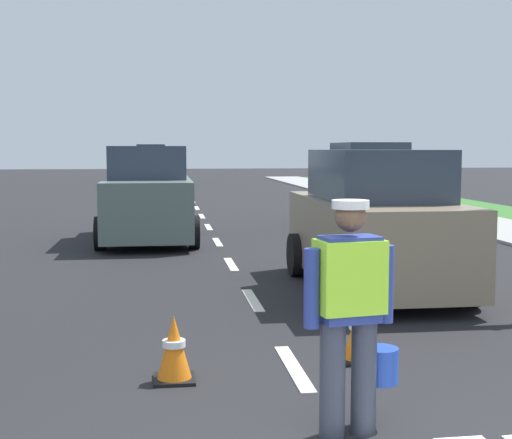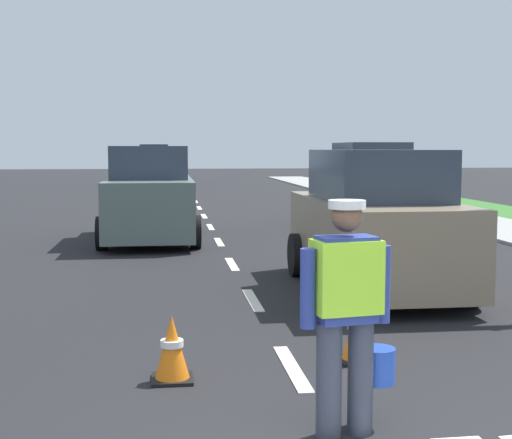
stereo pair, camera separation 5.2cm
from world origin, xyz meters
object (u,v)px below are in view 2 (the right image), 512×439
Objects in this scene: car_oncoming_third at (154,166)px; car_outgoing_ahead at (375,226)px; car_parked_far at (369,188)px; road_worker at (348,306)px; car_oncoming_lead at (150,197)px; traffic_cone_far at (172,348)px; traffic_cone_near at (358,331)px.

car_outgoing_ahead is at bearing -83.45° from car_oncoming_third.
car_outgoing_ahead is 8.39m from car_parked_far.
road_worker is 35.94m from car_oncoming_third.
road_worker is at bearing -81.77° from car_oncoming_lead.
traffic_cone_far is 0.13× the size of car_oncoming_lead.
traffic_cone_far is 9.71m from car_oncoming_lead.
car_parked_far is (2.26, 8.08, 0.08)m from car_outgoing_ahead.
car_oncoming_third is (-5.80, 22.78, 0.04)m from car_parked_far.
car_oncoming_third is at bearing 104.28° from car_parked_far.
traffic_cone_near is at bearing 11.38° from traffic_cone_far.
car_oncoming_lead is (-1.59, 11.02, 0.04)m from road_worker.
road_worker is at bearing -108.63° from car_outgoing_ahead.
car_parked_far reaches higher than car_oncoming_lead.
car_oncoming_lead is at bearing 98.23° from road_worker.
car_oncoming_lead is 24.87m from car_oncoming_third.
road_worker is 11.14m from car_oncoming_lead.
car_oncoming_third is at bearing 93.99° from traffic_cone_near.
road_worker is 5.31m from car_outgoing_ahead.
car_outgoing_ahead is (1.70, 5.04, -0.00)m from road_worker.
traffic_cone_near is 34.29m from car_oncoming_third.
car_outgoing_ahead reaches higher than traffic_cone_near.
road_worker is 1.92m from traffic_cone_far.
traffic_cone_near is at bearing -86.01° from car_oncoming_third.
car_oncoming_lead reaches higher than car_outgoing_ahead.
traffic_cone_near is at bearing -109.08° from car_outgoing_ahead.
car_outgoing_ahead is 6.83m from car_oncoming_lead.
road_worker is 1.89m from traffic_cone_near.
traffic_cone_near is at bearing 72.27° from road_worker.
car_oncoming_lead reaches higher than traffic_cone_far.
car_parked_far is 23.51m from car_oncoming_third.
traffic_cone_near is 3.59m from car_outgoing_ahead.
car_oncoming_third is at bearing 92.94° from road_worker.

